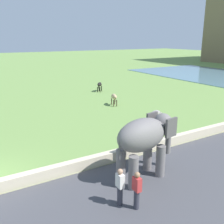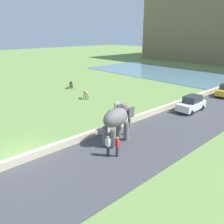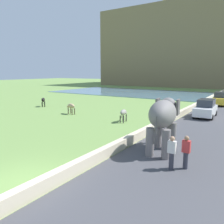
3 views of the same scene
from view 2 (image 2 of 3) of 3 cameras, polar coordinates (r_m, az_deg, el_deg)
ground_plane at (r=18.92m, az=-21.27°, el=-9.61°), size 220.00×220.00×0.00m
road_surface at (r=28.94m, az=23.14°, el=0.21°), size 7.00×120.00×0.06m
barrier_wall at (r=28.86m, az=14.73°, el=1.66°), size 0.40×110.00×0.58m
lake at (r=53.84m, az=13.36°, el=9.50°), size 36.00×18.00×0.08m
elephant at (r=18.61m, az=1.41°, el=-1.78°), size 1.76×3.55×2.99m
person_beside_elephant at (r=16.84m, az=1.29°, el=-8.51°), size 0.36×0.22×1.63m
person_trailing at (r=16.93m, az=-1.00°, el=-8.34°), size 0.36×0.22×1.63m
car_white at (r=27.99m, az=19.12°, el=1.97°), size 1.88×4.05×1.80m
cow_black at (r=38.08m, az=-10.16°, el=7.04°), size 1.25×1.18×1.15m
cow_grey at (r=26.51m, az=1.41°, el=1.98°), size 0.65×1.42×1.15m
cow_tan at (r=31.61m, az=-6.58°, el=4.72°), size 1.42×0.72×1.15m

